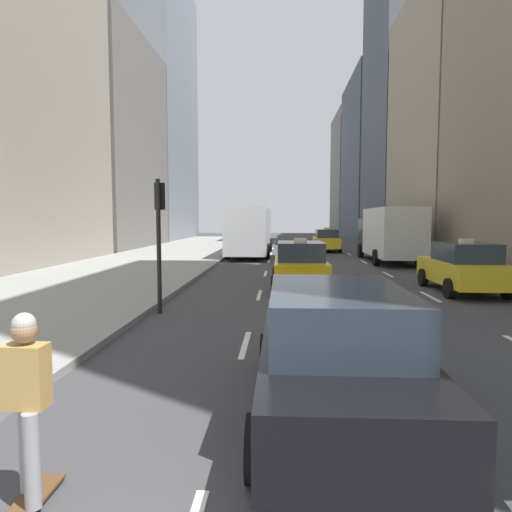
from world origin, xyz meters
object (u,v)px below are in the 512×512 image
at_px(taxi_second, 300,265).
at_px(box_truck, 389,233).
at_px(sedan_black_near, 334,351).
at_px(traffic_light_pole, 159,224).
at_px(taxi_lead, 326,240).
at_px(taxi_third, 463,267).
at_px(city_bus, 251,230).
at_px(skateboarder, 27,401).

bearing_deg(taxi_second, box_truck, 62.37).
height_order(sedan_black_near, traffic_light_pole, traffic_light_pole).
relative_size(taxi_second, box_truck, 0.52).
relative_size(taxi_lead, taxi_third, 1.00).
bearing_deg(sedan_black_near, taxi_second, 90.00).
height_order(sedan_black_near, city_bus, city_bus).
bearing_deg(taxi_third, taxi_lead, 98.19).
relative_size(taxi_lead, box_truck, 0.52).
height_order(taxi_third, city_bus, city_bus).
relative_size(taxi_lead, sedan_black_near, 0.88).
bearing_deg(traffic_light_pole, taxi_lead, 73.89).
relative_size(skateboarder, traffic_light_pole, 0.48).
relative_size(taxi_third, box_truck, 0.52).
xyz_separation_m(sedan_black_near, traffic_light_pole, (-3.95, 6.39, 1.53)).
bearing_deg(traffic_light_pole, taxi_second, 46.73).
bearing_deg(taxi_lead, taxi_third, -81.81).
xyz_separation_m(taxi_third, traffic_light_pole, (-9.55, -3.92, 1.53)).
height_order(taxi_lead, city_bus, city_bus).
bearing_deg(traffic_light_pole, box_truck, 57.33).
bearing_deg(skateboarder, taxi_lead, 79.82).
xyz_separation_m(city_bus, traffic_light_pole, (-1.14, -19.69, 0.62)).
xyz_separation_m(city_bus, box_truck, (8.41, -4.80, -0.08)).
relative_size(taxi_second, traffic_light_pole, 1.22).
height_order(sedan_black_near, skateboarder, skateboarder).
xyz_separation_m(skateboarder, traffic_light_pole, (-1.06, 8.35, 1.45)).
xyz_separation_m(taxi_lead, city_bus, (-5.61, -3.67, 0.91)).
relative_size(taxi_second, sedan_black_near, 0.88).
bearing_deg(city_bus, taxi_second, -79.72).
bearing_deg(taxi_third, traffic_light_pole, -157.68).
distance_m(taxi_lead, traffic_light_pole, 24.37).
xyz_separation_m(taxi_lead, box_truck, (2.80, -8.47, 0.83)).
xyz_separation_m(taxi_third, sedan_black_near, (-5.60, -10.32, -0.00)).
distance_m(taxi_second, box_truck, 12.10).
bearing_deg(taxi_lead, skateboarder, -100.18).
bearing_deg(city_bus, sedan_black_near, -83.85).
xyz_separation_m(box_truck, skateboarder, (-8.49, -23.24, -0.75)).
height_order(taxi_second, sedan_black_near, taxi_second).
distance_m(city_bus, traffic_light_pole, 19.74).
distance_m(taxi_second, taxi_third, 5.61).
relative_size(taxi_lead, city_bus, 0.38).
xyz_separation_m(taxi_lead, taxi_third, (2.80, -19.45, 0.00)).
height_order(taxi_second, traffic_light_pole, traffic_light_pole).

